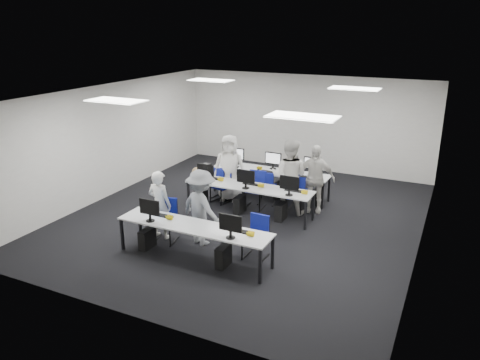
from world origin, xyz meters
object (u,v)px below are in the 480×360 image
at_px(student_0, 160,205).
at_px(student_3, 314,179).
at_px(chair_2, 221,192).
at_px(chair_4, 295,202).
at_px(photographer, 201,207).
at_px(chair_5, 222,188).
at_px(desk_front, 194,228).
at_px(chair_1, 256,245).
at_px(student_1, 289,176).
at_px(chair_3, 255,196).
at_px(chair_7, 299,198).
at_px(student_2, 230,168).
at_px(desk_mid, 249,188).
at_px(chair_0, 165,228).
at_px(chair_6, 267,193).

relative_size(student_0, student_3, 0.89).
height_order(chair_2, chair_4, chair_2).
bearing_deg(photographer, chair_5, -52.29).
bearing_deg(chair_5, desk_front, -65.56).
distance_m(chair_1, student_1, 2.65).
height_order(chair_3, chair_7, chair_3).
height_order(chair_4, student_2, student_2).
distance_m(chair_5, photographer, 2.85).
bearing_deg(chair_4, chair_5, 165.39).
bearing_deg(desk_front, student_2, 104.84).
relative_size(desk_mid, student_0, 2.09).
bearing_deg(student_2, chair_2, -131.20).
bearing_deg(chair_4, student_1, -179.34).
distance_m(chair_4, student_1, 0.69).
distance_m(chair_0, chair_6, 3.23).
distance_m(student_0, student_3, 3.88).
height_order(desk_front, student_0, student_0).
bearing_deg(chair_3, student_0, -118.51).
distance_m(desk_mid, student_1, 1.03).
distance_m(chair_1, student_2, 3.37).
bearing_deg(chair_2, desk_front, -57.35).
height_order(chair_3, student_2, student_2).
bearing_deg(chair_4, photographer, -126.52).
relative_size(chair_0, photographer, 0.57).
bearing_deg(student_3, desk_front, -124.00).
height_order(desk_mid, chair_7, chair_7).
height_order(chair_4, student_0, student_0).
distance_m(desk_mid, chair_4, 1.22).
bearing_deg(student_1, student_0, 46.25).
height_order(desk_front, student_3, student_3).
bearing_deg(desk_front, chair_2, 108.12).
relative_size(chair_1, chair_3, 0.93).
height_order(desk_mid, chair_1, chair_1).
xyz_separation_m(chair_3, student_1, (0.87, 0.08, 0.64)).
distance_m(chair_5, chair_7, 2.13).
bearing_deg(photographer, student_3, -101.10).
height_order(chair_1, chair_5, chair_1).
relative_size(desk_front, chair_5, 3.69).
xyz_separation_m(chair_0, chair_5, (-0.14, 2.90, -0.02)).
relative_size(chair_4, photographer, 0.51).
relative_size(chair_4, student_3, 0.49).
bearing_deg(photographer, chair_4, -97.36).
bearing_deg(chair_7, student_2, -176.34).
xyz_separation_m(chair_3, student_0, (-1.16, -2.49, 0.47)).
distance_m(chair_1, chair_6, 3.03).
distance_m(desk_mid, photographer, 1.92).
bearing_deg(desk_mid, chair_3, 94.18).
distance_m(chair_3, student_0, 2.79).
bearing_deg(chair_1, chair_3, 116.54).
xyz_separation_m(chair_4, student_2, (-1.86, 0.10, 0.62)).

